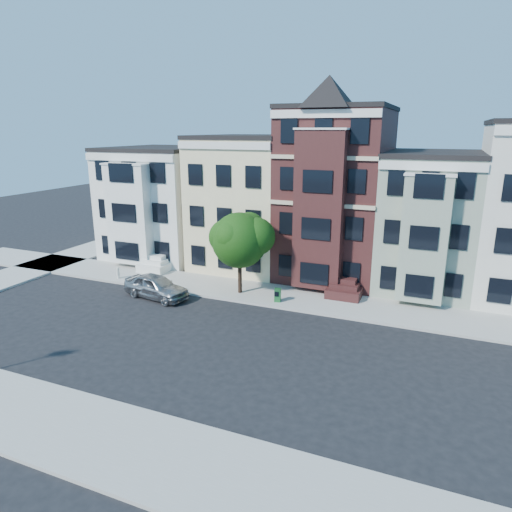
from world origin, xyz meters
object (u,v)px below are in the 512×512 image
at_px(parked_car, 156,286).
at_px(fire_hydrant, 118,274).
at_px(newspaper_box, 278,295).
at_px(street_tree, 240,244).

bearing_deg(parked_car, fire_hydrant, 77.02).
bearing_deg(newspaper_box, street_tree, 156.43).
bearing_deg(parked_car, street_tree, -51.39).
bearing_deg(newspaper_box, fire_hydrant, 168.74).
bearing_deg(newspaper_box, parked_car, -176.81).
distance_m(parked_car, newspaper_box, 8.00).
xyz_separation_m(street_tree, parked_car, (-4.83, -2.66, -2.71)).
xyz_separation_m(street_tree, newspaper_box, (2.90, -0.61, -2.92)).
height_order(newspaper_box, fire_hydrant, newspaper_box).
height_order(street_tree, newspaper_box, street_tree).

